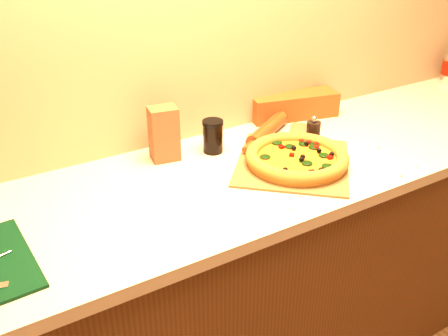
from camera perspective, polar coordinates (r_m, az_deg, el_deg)
cabinet at (r=1.91m, az=1.79°, el=-12.82°), size 2.80×0.65×0.86m
countertop at (r=1.66m, az=2.01°, el=-0.93°), size 2.84×0.68×0.04m
pizza_peel at (r=1.72m, az=7.88°, el=0.88°), size 0.55×0.55×0.01m
pizza at (r=1.68m, az=8.32°, el=1.17°), size 0.34×0.34×0.05m
pepper_grinder at (r=1.87m, az=10.17°, el=4.24°), size 0.05×0.05×0.10m
rolling_pin at (r=1.89m, az=5.02°, el=4.39°), size 0.36×0.22×0.05m
bread_bag at (r=2.08m, az=7.93°, el=7.11°), size 0.38×0.20×0.10m
paper_bag at (r=1.70m, az=-6.88°, el=3.91°), size 0.11×0.09×0.19m
dark_jar at (r=1.75m, az=-1.27°, el=3.66°), size 0.07×0.07×0.12m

